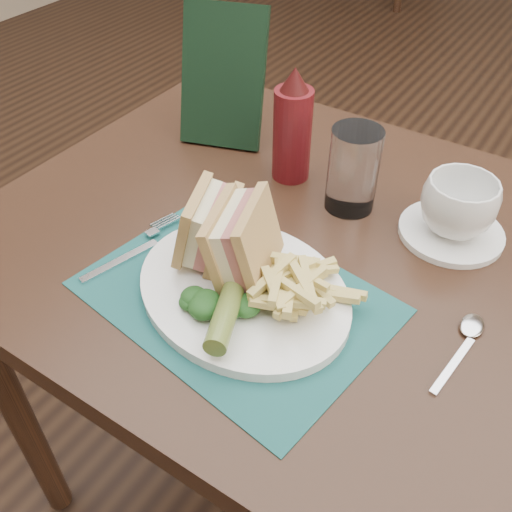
{
  "coord_description": "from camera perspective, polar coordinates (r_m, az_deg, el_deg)",
  "views": [
    {
      "loc": [
        0.31,
        -1.07,
        1.28
      ],
      "look_at": [
        0.01,
        -0.62,
        0.8
      ],
      "focal_mm": 40.0,
      "sensor_mm": 36.0,
      "label": 1
    }
  ],
  "objects": [
    {
      "name": "floor",
      "position": [
        1.7,
        11.23,
        -8.21
      ],
      "size": [
        7.0,
        7.0,
        0.0
      ],
      "primitive_type": "plane",
      "color": "black",
      "rests_on": "ground"
    },
    {
      "name": "table_main",
      "position": [
        1.11,
        2.81,
        -12.59
      ],
      "size": [
        0.9,
        0.75,
        0.75
      ],
      "primitive_type": null,
      "color": "black",
      "rests_on": "ground"
    },
    {
      "name": "placemat",
      "position": [
        0.74,
        -2.09,
        -4.08
      ],
      "size": [
        0.41,
        0.32,
        0.0
      ],
      "primitive_type": "cube",
      "rotation": [
        0.0,
        0.0,
        -0.15
      ],
      "color": "#184D4C",
      "rests_on": "table_main"
    },
    {
      "name": "plate",
      "position": [
        0.73,
        -1.29,
        -3.49
      ],
      "size": [
        0.35,
        0.3,
        0.01
      ],
      "primitive_type": null,
      "rotation": [
        0.0,
        0.0,
        -0.24
      ],
      "color": "white",
      "rests_on": "placemat"
    },
    {
      "name": "sandwich_half_a",
      "position": [
        0.75,
        -6.37,
        3.3
      ],
      "size": [
        0.11,
        0.12,
        0.1
      ],
      "primitive_type": null,
      "rotation": [
        0.0,
        0.24,
        0.36
      ],
      "color": "tan",
      "rests_on": "plate"
    },
    {
      "name": "sandwich_half_b",
      "position": [
        0.71,
        -2.88,
        1.8
      ],
      "size": [
        0.11,
        0.13,
        0.11
      ],
      "primitive_type": null,
      "rotation": [
        0.0,
        -0.24,
        0.29
      ],
      "color": "tan",
      "rests_on": "plate"
    },
    {
      "name": "kale_garnish",
      "position": [
        0.69,
        -3.81,
        -4.83
      ],
      "size": [
        0.11,
        0.08,
        0.03
      ],
      "primitive_type": null,
      "color": "#153B16",
      "rests_on": "plate"
    },
    {
      "name": "pickle_spear",
      "position": [
        0.67,
        -2.93,
        -5.42
      ],
      "size": [
        0.07,
        0.12,
        0.03
      ],
      "primitive_type": "cylinder",
      "rotation": [
        1.54,
        0.0,
        0.39
      ],
      "color": "#546727",
      "rests_on": "plate"
    },
    {
      "name": "fries_pile",
      "position": [
        0.69,
        3.8,
        -2.71
      ],
      "size": [
        0.18,
        0.2,
        0.06
      ],
      "primitive_type": null,
      "color": "#D2BF69",
      "rests_on": "plate"
    },
    {
      "name": "fork",
      "position": [
        0.82,
        -12.08,
        0.93
      ],
      "size": [
        0.08,
        0.17,
        0.01
      ],
      "primitive_type": null,
      "rotation": [
        0.0,
        0.0,
        -0.26
      ],
      "color": "silver",
      "rests_on": "placemat"
    },
    {
      "name": "spoon",
      "position": [
        0.72,
        19.76,
        -8.77
      ],
      "size": [
        0.05,
        0.15,
        0.01
      ],
      "primitive_type": null,
      "rotation": [
        0.0,
        0.0,
        -0.12
      ],
      "color": "silver",
      "rests_on": "table_main"
    },
    {
      "name": "saucer",
      "position": [
        0.87,
        18.9,
        2.27
      ],
      "size": [
        0.19,
        0.19,
        0.01
      ],
      "primitive_type": "cylinder",
      "rotation": [
        0.0,
        0.0,
        -0.29
      ],
      "color": "white",
      "rests_on": "table_main"
    },
    {
      "name": "coffee_cup",
      "position": [
        0.85,
        19.58,
        4.69
      ],
      "size": [
        0.14,
        0.14,
        0.08
      ],
      "primitive_type": "imported",
      "rotation": [
        0.0,
        0.0,
        1.03
      ],
      "color": "white",
      "rests_on": "saucer"
    },
    {
      "name": "drinking_glass",
      "position": [
        0.86,
        9.69,
        8.49
      ],
      "size": [
        0.09,
        0.09,
        0.13
      ],
      "primitive_type": "cylinder",
      "rotation": [
        0.0,
        0.0,
        0.25
      ],
      "color": "silver",
      "rests_on": "table_main"
    },
    {
      "name": "ketchup_bottle",
      "position": [
        0.91,
        3.68,
        12.95
      ],
      "size": [
        0.07,
        0.07,
        0.19
      ],
      "primitive_type": null,
      "rotation": [
        0.0,
        0.0,
        0.19
      ],
      "color": "#530E12",
      "rests_on": "table_main"
    },
    {
      "name": "check_presenter",
      "position": [
        1.01,
        -3.32,
        17.44
      ],
      "size": [
        0.16,
        0.13,
        0.23
      ],
      "primitive_type": "cube",
      "rotation": [
        -0.31,
        0.0,
        0.32
      ],
      "color": "black",
      "rests_on": "table_main"
    }
  ]
}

